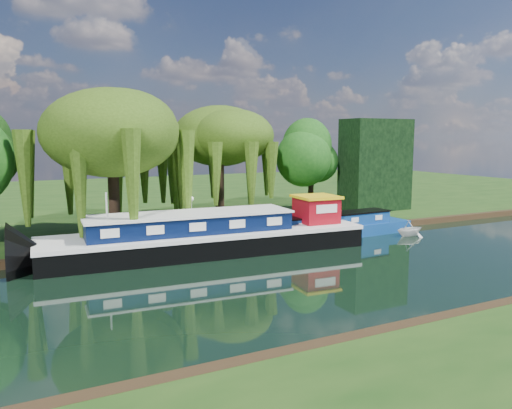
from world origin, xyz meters
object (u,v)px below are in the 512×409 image
red_dinghy (80,266)px  narrowboat (335,228)px  white_cruiser (410,236)px  dutch_barge (210,236)px

red_dinghy → narrowboat: bearing=-81.4°
narrowboat → white_cruiser: (5.00, -1.96, -0.65)m
red_dinghy → white_cruiser: (21.82, -1.90, 0.00)m
narrowboat → red_dinghy: narrowboat is taller
dutch_barge → white_cruiser: size_ratio=8.43×
narrowboat → red_dinghy: 16.83m
red_dinghy → white_cruiser: size_ratio=1.35×
narrowboat → red_dinghy: (-16.82, -0.06, -0.65)m
dutch_barge → narrowboat: size_ratio=1.56×
narrowboat → white_cruiser: 5.41m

